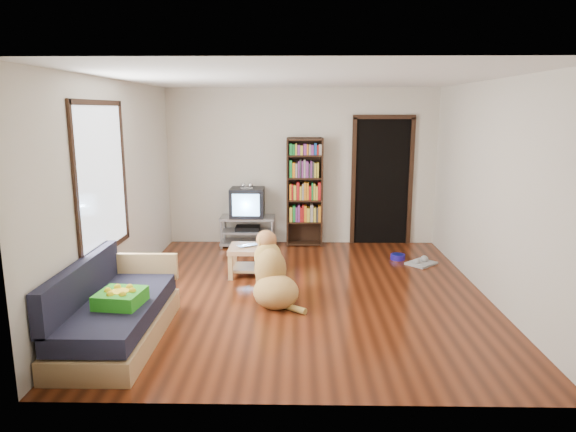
{
  "coord_description": "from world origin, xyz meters",
  "views": [
    {
      "loc": [
        -0.07,
        -6.1,
        2.24
      ],
      "look_at": [
        -0.19,
        0.38,
        0.9
      ],
      "focal_mm": 32.0,
      "sensor_mm": 36.0,
      "label": 1
    }
  ],
  "objects_px": {
    "green_cushion": "(121,298)",
    "grey_rag": "(421,263)",
    "laptop": "(249,246)",
    "dog": "(272,276)",
    "crt_tv": "(247,202)",
    "sofa": "(114,315)",
    "dog_bowl": "(398,257)",
    "tv_stand": "(248,230)",
    "bookshelf": "(305,186)",
    "coffee_table": "(249,255)"
  },
  "relations": [
    {
      "from": "crt_tv",
      "to": "sofa",
      "type": "bearing_deg",
      "value": -104.93
    },
    {
      "from": "coffee_table",
      "to": "dog",
      "type": "distance_m",
      "value": 1.06
    },
    {
      "from": "laptop",
      "to": "sofa",
      "type": "bearing_deg",
      "value": -154.02
    },
    {
      "from": "tv_stand",
      "to": "coffee_table",
      "type": "distance_m",
      "value": 1.55
    },
    {
      "from": "sofa",
      "to": "grey_rag",
      "type": "bearing_deg",
      "value": 35.64
    },
    {
      "from": "laptop",
      "to": "sofa",
      "type": "xyz_separation_m",
      "value": [
        -1.15,
        -2.06,
        -0.15
      ]
    },
    {
      "from": "crt_tv",
      "to": "bookshelf",
      "type": "distance_m",
      "value": 0.99
    },
    {
      "from": "laptop",
      "to": "coffee_table",
      "type": "xyz_separation_m",
      "value": [
        0.0,
        0.03,
        -0.13
      ]
    },
    {
      "from": "crt_tv",
      "to": "laptop",
      "type": "bearing_deg",
      "value": -83.85
    },
    {
      "from": "crt_tv",
      "to": "coffee_table",
      "type": "relative_size",
      "value": 1.05
    },
    {
      "from": "sofa",
      "to": "coffee_table",
      "type": "xyz_separation_m",
      "value": [
        1.15,
        2.09,
        0.02
      ]
    },
    {
      "from": "dog_bowl",
      "to": "sofa",
      "type": "bearing_deg",
      "value": -139.44
    },
    {
      "from": "grey_rag",
      "to": "sofa",
      "type": "height_order",
      "value": "sofa"
    },
    {
      "from": "crt_tv",
      "to": "sofa",
      "type": "height_order",
      "value": "crt_tv"
    },
    {
      "from": "dog",
      "to": "sofa",
      "type": "bearing_deg",
      "value": -144.05
    },
    {
      "from": "crt_tv",
      "to": "bookshelf",
      "type": "height_order",
      "value": "bookshelf"
    },
    {
      "from": "green_cushion",
      "to": "grey_rag",
      "type": "distance_m",
      "value": 4.49
    },
    {
      "from": "dog_bowl",
      "to": "crt_tv",
      "type": "xyz_separation_m",
      "value": [
        -2.37,
        0.79,
        0.7
      ]
    },
    {
      "from": "tv_stand",
      "to": "sofa",
      "type": "bearing_deg",
      "value": -105.02
    },
    {
      "from": "green_cushion",
      "to": "laptop",
      "type": "distance_m",
      "value": 2.42
    },
    {
      "from": "green_cushion",
      "to": "crt_tv",
      "type": "height_order",
      "value": "crt_tv"
    },
    {
      "from": "green_cushion",
      "to": "grey_rag",
      "type": "height_order",
      "value": "green_cushion"
    },
    {
      "from": "tv_stand",
      "to": "dog_bowl",
      "type": "bearing_deg",
      "value": -17.96
    },
    {
      "from": "green_cushion",
      "to": "coffee_table",
      "type": "distance_m",
      "value": 2.45
    },
    {
      "from": "dog_bowl",
      "to": "crt_tv",
      "type": "distance_m",
      "value": 2.6
    },
    {
      "from": "sofa",
      "to": "tv_stand",
      "type": "bearing_deg",
      "value": 74.98
    },
    {
      "from": "laptop",
      "to": "dog",
      "type": "height_order",
      "value": "dog"
    },
    {
      "from": "laptop",
      "to": "dog_bowl",
      "type": "xyz_separation_m",
      "value": [
        2.2,
        0.8,
        -0.37
      ]
    },
    {
      "from": "tv_stand",
      "to": "coffee_table",
      "type": "xyz_separation_m",
      "value": [
        0.17,
        -1.54,
        0.01
      ]
    },
    {
      "from": "sofa",
      "to": "coffee_table",
      "type": "height_order",
      "value": "sofa"
    },
    {
      "from": "laptop",
      "to": "dog_bowl",
      "type": "bearing_deg",
      "value": -14.96
    },
    {
      "from": "dog_bowl",
      "to": "crt_tv",
      "type": "height_order",
      "value": "crt_tv"
    },
    {
      "from": "laptop",
      "to": "grey_rag",
      "type": "bearing_deg",
      "value": -22.54
    },
    {
      "from": "tv_stand",
      "to": "bookshelf",
      "type": "distance_m",
      "value": 1.2
    },
    {
      "from": "green_cushion",
      "to": "sofa",
      "type": "xyz_separation_m",
      "value": [
        -0.12,
        0.13,
        -0.23
      ]
    },
    {
      "from": "dog",
      "to": "crt_tv",
      "type": "bearing_deg",
      "value": 101.79
    },
    {
      "from": "laptop",
      "to": "sofa",
      "type": "distance_m",
      "value": 2.36
    },
    {
      "from": "grey_rag",
      "to": "green_cushion",
      "type": "bearing_deg",
      "value": -142.07
    },
    {
      "from": "dog_bowl",
      "to": "dog",
      "type": "height_order",
      "value": "dog"
    },
    {
      "from": "sofa",
      "to": "bookshelf",
      "type": "bearing_deg",
      "value": 62.68
    },
    {
      "from": "tv_stand",
      "to": "bookshelf",
      "type": "height_order",
      "value": "bookshelf"
    },
    {
      "from": "crt_tv",
      "to": "dog_bowl",
      "type": "bearing_deg",
      "value": -18.44
    },
    {
      "from": "grey_rag",
      "to": "crt_tv",
      "type": "bearing_deg",
      "value": 158.72
    },
    {
      "from": "coffee_table",
      "to": "green_cushion",
      "type": "bearing_deg",
      "value": -114.68
    },
    {
      "from": "laptop",
      "to": "dog",
      "type": "distance_m",
      "value": 1.04
    },
    {
      "from": "laptop",
      "to": "crt_tv",
      "type": "distance_m",
      "value": 1.63
    },
    {
      "from": "tv_stand",
      "to": "dog",
      "type": "xyz_separation_m",
      "value": [
        0.53,
        -2.54,
        0.04
      ]
    },
    {
      "from": "tv_stand",
      "to": "grey_rag",
      "type": "bearing_deg",
      "value": -20.87
    },
    {
      "from": "dog_bowl",
      "to": "sofa",
      "type": "distance_m",
      "value": 4.41
    },
    {
      "from": "crt_tv",
      "to": "bookshelf",
      "type": "xyz_separation_m",
      "value": [
        0.95,
        0.07,
        0.26
      ]
    }
  ]
}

